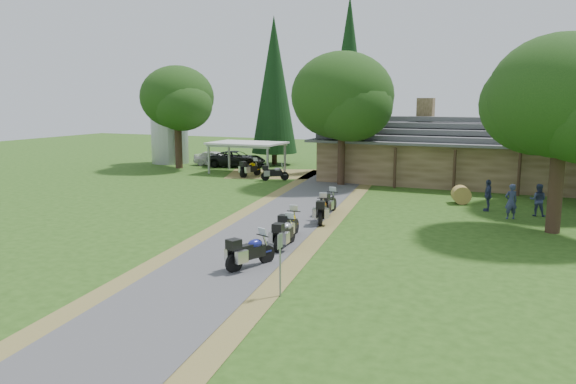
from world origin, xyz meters
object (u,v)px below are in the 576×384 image
at_px(lodge, 463,150).
at_px(car_dark_suv, 237,155).
at_px(silo, 169,126).
at_px(motorcycle_carport_a, 250,168).
at_px(hay_bale, 461,195).
at_px(car_white_sedan, 215,156).
at_px(motorcycle_row_a, 251,250).
at_px(carport, 247,158).
at_px(motorcycle_row_e, 329,201).
at_px(motorcycle_row_b, 285,232).
at_px(motorcycle_carport_b, 275,172).
at_px(motorcycle_row_d, 322,209).
at_px(motorcycle_row_c, 290,223).

height_order(lodge, car_dark_suv, lodge).
relative_size(silo, motorcycle_carport_a, 3.34).
bearing_deg(hay_bale, car_white_sedan, 155.71).
xyz_separation_m(lodge, motorcycle_row_a, (-4.64, -25.12, -1.75)).
distance_m(carport, motorcycle_carport_a, 2.27).
bearing_deg(car_dark_suv, motorcycle_row_e, -152.04).
relative_size(car_white_sedan, motorcycle_row_b, 2.64).
relative_size(silo, motorcycle_row_b, 3.57).
bearing_deg(motorcycle_row_a, motorcycle_carport_a, 48.60).
distance_m(car_dark_suv, motorcycle_row_b, 28.29).
distance_m(car_dark_suv, motorcycle_carport_b, 9.26).
bearing_deg(carport, motorcycle_row_d, -51.32).
bearing_deg(motorcycle_row_e, carport, 40.09).
height_order(car_white_sedan, motorcycle_carport_b, car_white_sedan).
height_order(motorcycle_row_d, motorcycle_carport_b, motorcycle_row_d).
bearing_deg(motorcycle_row_a, car_dark_suv, 50.88).
distance_m(motorcycle_row_b, motorcycle_row_e, 7.45).
bearing_deg(silo, motorcycle_carport_a, -25.43).
relative_size(car_white_sedan, motorcycle_carport_a, 2.47).
height_order(motorcycle_row_b, motorcycle_row_d, motorcycle_row_d).
bearing_deg(car_white_sedan, hay_bale, -111.01).
relative_size(silo, motorcycle_row_e, 3.59).
distance_m(motorcycle_row_b, motorcycle_row_c, 1.57).
relative_size(car_dark_suv, hay_bale, 5.40).
height_order(lodge, hay_bale, lodge).
xyz_separation_m(silo, motorcycle_row_c, (22.24, -22.50, -2.86)).
height_order(carport, motorcycle_row_d, carport).
height_order(lodge, silo, silo).
bearing_deg(carport, lodge, 5.60).
xyz_separation_m(motorcycle_row_a, motorcycle_row_e, (-0.61, 10.52, -0.02)).
bearing_deg(motorcycle_carport_a, motorcycle_row_e, -123.18).
height_order(motorcycle_row_b, motorcycle_row_e, motorcycle_row_b).
relative_size(motorcycle_row_b, motorcycle_row_e, 1.01).
height_order(silo, motorcycle_row_a, silo).
height_order(silo, carport, silo).
height_order(silo, motorcycle_row_d, silo).
relative_size(motorcycle_row_a, motorcycle_row_e, 1.03).
xyz_separation_m(lodge, carport, (-17.03, -1.67, -1.16)).
distance_m(car_dark_suv, motorcycle_row_d, 23.96).
relative_size(car_dark_suv, motorcycle_row_b, 2.85).
bearing_deg(carport, motorcycle_row_c, -57.59).
height_order(silo, car_dark_suv, silo).
bearing_deg(motorcycle_row_b, car_dark_suv, 29.01).
bearing_deg(motorcycle_carport_b, car_dark_suv, 106.23).
height_order(motorcycle_row_a, motorcycle_row_d, motorcycle_row_d).
height_order(motorcycle_row_e, hay_bale, motorcycle_row_e).
bearing_deg(motorcycle_carport_a, motorcycle_row_d, -127.41).
height_order(motorcycle_row_c, motorcycle_row_d, motorcycle_row_d).
relative_size(car_white_sedan, motorcycle_row_d, 2.57).
bearing_deg(carport, motorcycle_row_b, -58.65).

